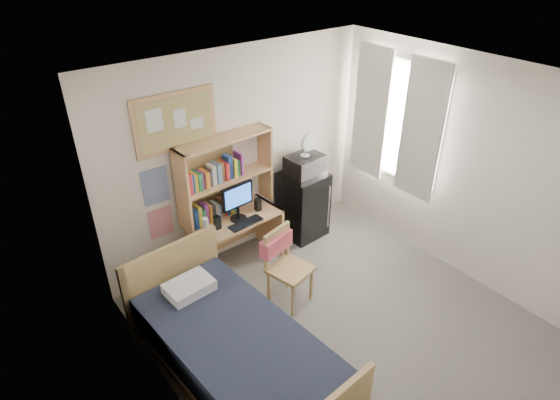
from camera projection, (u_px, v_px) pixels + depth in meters
floor at (356, 337)px, 4.88m from camera, size 3.60×4.20×0.02m
ceiling at (384, 94)px, 3.54m from camera, size 3.60×4.20×0.02m
wall_back at (239, 155)px, 5.64m from camera, size 3.60×0.04×2.60m
wall_left at (189, 325)px, 3.26m from camera, size 0.04×4.20×2.60m
wall_right at (481, 177)px, 5.15m from camera, size 0.04×4.20×2.60m
window_unit at (396, 121)px, 5.79m from camera, size 0.10×1.40×1.70m
curtain_left at (421, 131)px, 5.50m from camera, size 0.04×0.55×1.70m
curtain_right at (371, 112)px, 6.04m from camera, size 0.04×0.55×1.70m
bulletin_board at (175, 122)px, 4.90m from camera, size 0.94×0.03×0.64m
poster_wave at (155, 186)px, 5.08m from camera, size 0.30×0.01×0.42m
poster_japan at (161, 222)px, 5.32m from camera, size 0.28×0.01×0.36m
desk at (237, 240)px, 5.77m from camera, size 1.12×0.61×0.68m
desk_chair at (290, 269)px, 5.11m from camera, size 0.55×0.55×0.92m
mini_fridge at (303, 204)px, 6.28m from camera, size 0.57×0.57×0.91m
bed at (237, 357)px, 4.29m from camera, size 1.20×2.19×0.58m
hutch at (226, 177)px, 5.45m from camera, size 1.21×0.38×0.98m
monitor at (238, 203)px, 5.45m from camera, size 0.42×0.06×0.45m
keyboard at (246, 223)px, 5.47m from camera, size 0.43×0.16×0.02m
speaker_left at (217, 223)px, 5.35m from camera, size 0.07×0.07×0.16m
speaker_right at (258, 205)px, 5.69m from camera, size 0.07×0.07×0.16m
water_bottle at (206, 227)px, 5.20m from camera, size 0.07×0.07×0.24m
hoodie at (276, 243)px, 5.09m from camera, size 0.44×0.22×0.20m
microwave at (305, 165)px, 5.97m from camera, size 0.48×0.38×0.27m
desk_fan at (305, 145)px, 5.82m from camera, size 0.25×0.25×0.30m
pillow at (189, 287)px, 4.59m from camera, size 0.47×0.35×0.11m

